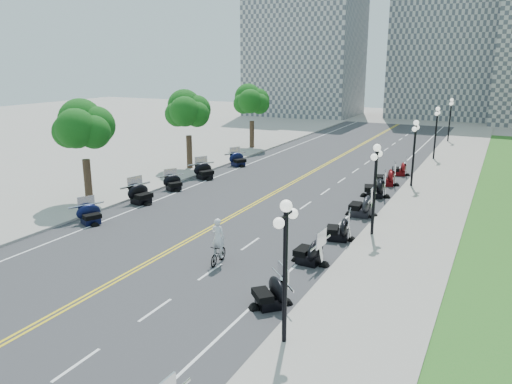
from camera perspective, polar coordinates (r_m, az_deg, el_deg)
The scene contains 49 objects.
ground at distance 27.78m, azimuth -6.55°, elevation -4.87°, with size 160.00×160.00×0.00m, color gray.
road at distance 36.17m, azimuth 2.10°, elevation -0.10°, with size 16.00×90.00×0.01m, color #333335.
centerline_yellow_a at distance 36.21m, azimuth 1.92°, elevation -0.07°, with size 0.12×90.00×0.00m, color yellow.
centerline_yellow_b at distance 36.12m, azimuth 2.27°, elevation -0.11°, with size 0.12×90.00×0.00m, color yellow.
edge_line_north at distance 34.11m, azimuth 11.92°, elevation -1.33°, with size 0.12×90.00×0.00m, color white.
edge_line_south at distance 39.17m, azimuth -6.45°, elevation 0.99°, with size 0.12×90.00×0.00m, color white.
lane_dash_3 at distance 17.60m, azimuth -19.82°, elevation -18.07°, with size 0.12×2.00×0.00m, color white.
lane_dash_4 at distance 20.11m, azimuth -11.43°, elevation -13.06°, with size 0.12×2.00×0.00m, color white.
lane_dash_5 at distance 23.04m, azimuth -5.27°, elevation -9.06°, with size 0.12×2.00×0.00m, color white.
lane_dash_6 at distance 26.25m, azimuth -0.65°, elevation -5.93°, with size 0.12×2.00×0.00m, color white.
lane_dash_7 at distance 29.66m, azimuth 2.89°, elevation -3.48°, with size 0.12×2.00×0.00m, color white.
lane_dash_8 at distance 33.20m, azimuth 5.68°, elevation -1.52°, with size 0.12×2.00×0.00m, color white.
lane_dash_9 at distance 36.83m, azimuth 7.93°, elevation 0.05°, with size 0.12×2.00×0.00m, color white.
lane_dash_10 at distance 40.54m, azimuth 9.76°, elevation 1.34°, with size 0.12×2.00×0.00m, color white.
lane_dash_11 at distance 44.29m, azimuth 11.29°, elevation 2.41°, with size 0.12×2.00×0.00m, color white.
lane_dash_12 at distance 48.09m, azimuth 12.58°, elevation 3.31°, with size 0.12×2.00×0.00m, color white.
lane_dash_13 at distance 51.91m, azimuth 13.68°, elevation 4.08°, with size 0.12×2.00×0.00m, color white.
lane_dash_14 at distance 55.76m, azimuth 14.64°, elevation 4.74°, with size 0.12×2.00×0.00m, color white.
lane_dash_15 at distance 59.63m, azimuth 15.47°, elevation 5.32°, with size 0.12×2.00×0.00m, color white.
lane_dash_16 at distance 63.52m, azimuth 16.20°, elevation 5.82°, with size 0.12×2.00×0.00m, color white.
lane_dash_17 at distance 67.41m, azimuth 16.84°, elevation 6.26°, with size 0.12×2.00×0.00m, color white.
lane_dash_18 at distance 71.32m, azimuth 17.42°, elevation 6.66°, with size 0.12×2.00×0.00m, color white.
lane_dash_19 at distance 75.24m, azimuth 17.94°, elevation 7.01°, with size 0.12×2.00×0.00m, color white.
sidewalk_north at distance 33.36m, azimuth 18.74°, elevation -2.06°, with size 5.00×90.00×0.15m, color #9E9991.
sidewalk_south at distance 41.48m, azimuth -11.21°, elevation 1.67°, with size 5.00×90.00×0.15m, color #9E9991.
distant_block_a at distance 89.96m, azimuth 5.69°, elevation 17.11°, with size 18.00×14.00×26.00m, color gray.
distant_block_b at distance 90.60m, azimuth 20.94°, elevation 17.50°, with size 16.00×12.00×30.00m, color gray.
street_lamp_1 at distance 16.44m, azimuth 3.34°, elevation -9.32°, with size 0.50×1.20×4.90m, color black, non-canonical shape.
street_lamp_2 at distance 27.31m, azimuth 13.39°, elevation 0.18°, with size 0.50×1.20×4.90m, color black, non-canonical shape.
street_lamp_3 at distance 38.85m, azimuth 17.58°, elevation 4.18°, with size 0.50×1.20×4.90m, color black, non-canonical shape.
street_lamp_4 at distance 50.60m, azimuth 19.85°, elevation 6.33°, with size 0.50×1.20×4.90m, color black, non-canonical shape.
street_lamp_5 at distance 62.45m, azimuth 21.27°, elevation 7.66°, with size 0.50×1.20×4.90m, color black, non-canonical shape.
tree_2 at distance 34.44m, azimuth -19.10°, elevation 6.40°, with size 4.80×4.80×9.20m, color #235619, non-canonical shape.
tree_3 at distance 43.61m, azimuth -7.77°, elevation 8.68°, with size 4.80×4.80×9.20m, color #235619, non-canonical shape.
tree_4 at distance 53.90m, azimuth -0.48°, elevation 9.97°, with size 4.80×4.80×9.20m, color #235619, non-canonical shape.
motorcycle_n_4 at distance 19.70m, azimuth 1.60°, elevation -11.22°, with size 1.91×1.91×1.34m, color black, non-canonical shape.
motorcycle_n_5 at distance 23.76m, azimuth 6.14°, elevation -6.52°, with size 2.01×2.01×1.40m, color black, non-canonical shape.
motorcycle_n_6 at distance 26.99m, azimuth 9.40°, elevation -4.03°, with size 1.96×1.96×1.37m, color black, non-canonical shape.
motorcycle_n_7 at distance 31.27m, azimuth 11.98°, elevation -1.37°, with size 2.19×2.19×1.53m, color black, non-canonical shape.
motorcycle_n_8 at distance 35.85m, azimuth 13.44°, elevation 0.64°, with size 2.23×2.23×1.56m, color black, non-canonical shape.
motorcycle_n_9 at distance 39.47m, azimuth 14.66°, elevation 1.78°, with size 2.09×2.09×1.47m, color #590A0C, non-canonical shape.
motorcycle_n_10 at distance 43.27m, azimuth 16.08°, elevation 2.67°, with size 1.82×1.82×1.27m, color #590A0C, non-canonical shape.
motorcycle_s_5 at distance 30.80m, azimuth -18.43°, elevation -2.33°, with size 1.82×1.82×1.27m, color black, non-canonical shape.
motorcycle_s_6 at distance 34.20m, azimuth -13.03°, elevation -0.12°, with size 2.06×2.06×1.45m, color black, non-canonical shape.
motorcycle_s_7 at distance 37.29m, azimuth -9.41°, elevation 1.14°, with size 1.78×1.78×1.25m, color black, non-canonical shape.
motorcycle_s_8 at distance 40.53m, azimuth -5.90°, elevation 2.49°, with size 2.03×2.03×1.42m, color black, non-canonical shape.
motorcycle_s_9 at distance 45.29m, azimuth -2.06°, elevation 3.82°, with size 1.94×1.94×1.35m, color black, non-canonical shape.
bicycle at distance 23.71m, azimuth -4.33°, elevation -7.07°, with size 0.46×1.64×0.99m, color #A51414.
cyclist_rider at distance 23.21m, azimuth -4.40°, elevation -3.76°, with size 0.69×0.45×1.90m, color silver.
Camera 1 is at (14.46, -21.81, 9.32)m, focal length 35.00 mm.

